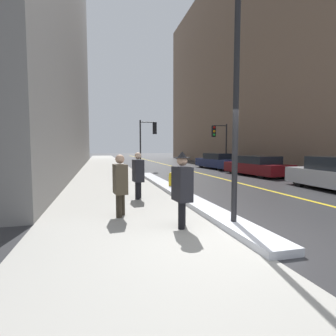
{
  "coord_description": "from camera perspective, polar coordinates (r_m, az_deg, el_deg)",
  "views": [
    {
      "loc": [
        -2.57,
        -4.24,
        1.71
      ],
      "look_at": [
        -0.4,
        4.0,
        1.05
      ],
      "focal_mm": 28.0,
      "sensor_mm": 36.0,
      "label": 1
    }
  ],
  "objects": [
    {
      "name": "building_facade_left",
      "position": [
        26.84,
        -25.99,
        27.32
      ],
      "size": [
        6.0,
        36.0,
        24.69
      ],
      "color": "slate",
      "rests_on": "ground"
    },
    {
      "name": "parked_car_maroon",
      "position": [
        17.1,
        18.79,
        0.38
      ],
      "size": [
        2.27,
        4.67,
        1.21
      ],
      "rotation": [
        0.0,
        0.0,
        1.67
      ],
      "color": "#600F14",
      "rests_on": "ground"
    },
    {
      "name": "traffic_light_near",
      "position": [
        20.26,
        -4.13,
        7.36
      ],
      "size": [
        1.31,
        0.33,
        3.81
      ],
      "rotation": [
        0.0,
        0.0,
        -0.11
      ],
      "color": "black",
      "rests_on": "ground"
    },
    {
      "name": "traffic_light_far",
      "position": [
        21.55,
        10.94,
        6.76
      ],
      "size": [
        1.31,
        0.32,
        3.63
      ],
      "rotation": [
        0.0,
        0.0,
        3.1
      ],
      "color": "black",
      "rests_on": "ground"
    },
    {
      "name": "pedestrian_trailing",
      "position": [
        8.75,
        -6.52,
        -1.14
      ],
      "size": [
        0.35,
        0.53,
        1.56
      ],
      "rotation": [
        0.0,
        0.0,
        -1.46
      ],
      "color": "black",
      "rests_on": "ground"
    },
    {
      "name": "pedestrian_in_glasses",
      "position": [
        6.56,
        -10.37,
        -3.1
      ],
      "size": [
        0.35,
        0.53,
        1.54
      ],
      "rotation": [
        0.0,
        0.0,
        -1.46
      ],
      "color": "#2A241B",
      "rests_on": "ground"
    },
    {
      "name": "sidewalk_slab",
      "position": [
        19.32,
        -12.99,
        -0.76
      ],
      "size": [
        4.0,
        80.0,
        0.01
      ],
      "color": "#9E9B93",
      "rests_on": "ground"
    },
    {
      "name": "parked_car_navy",
      "position": [
        21.88,
        10.95,
        1.44
      ],
      "size": [
        2.32,
        4.97,
        1.27
      ],
      "rotation": [
        0.0,
        0.0,
        1.67
      ],
      "color": "navy",
      "rests_on": "ground"
    },
    {
      "name": "fire_hydrant",
      "position": [
        10.84,
        0.66,
        -2.81
      ],
      "size": [
        0.2,
        0.2,
        0.7
      ],
      "color": "gold",
      "rests_on": "ground"
    },
    {
      "name": "pedestrian_in_fedora",
      "position": [
        5.56,
        3.08,
        -3.99
      ],
      "size": [
        0.35,
        0.53,
        1.64
      ],
      "rotation": [
        0.0,
        0.0,
        -1.46
      ],
      "color": "black",
      "rests_on": "ground"
    },
    {
      "name": "snow_bank_curb",
      "position": [
        10.28,
        1.03,
        -4.74
      ],
      "size": [
        0.64,
        12.94,
        0.14
      ],
      "color": "silver",
      "rests_on": "ground"
    },
    {
      "name": "building_facade_right",
      "position": [
        31.76,
        16.35,
        20.37
      ],
      "size": [
        6.0,
        36.0,
        21.08
      ],
      "color": "#846B56",
      "rests_on": "ground"
    },
    {
      "name": "road_centre_stripe",
      "position": [
        20.4,
        4.1,
        -0.4
      ],
      "size": [
        0.16,
        80.0,
        0.0
      ],
      "color": "gold",
      "rests_on": "ground"
    },
    {
      "name": "ground_plane",
      "position": [
        5.24,
        16.08,
        -14.76
      ],
      "size": [
        160.0,
        160.0,
        0.0
      ],
      "primitive_type": "plane",
      "color": "#2D2D30"
    },
    {
      "name": "lamp_post",
      "position": [
        5.83,
        14.67,
        18.36
      ],
      "size": [
        0.28,
        0.28,
        5.27
      ],
      "color": "black",
      "rests_on": "ground"
    }
  ]
}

